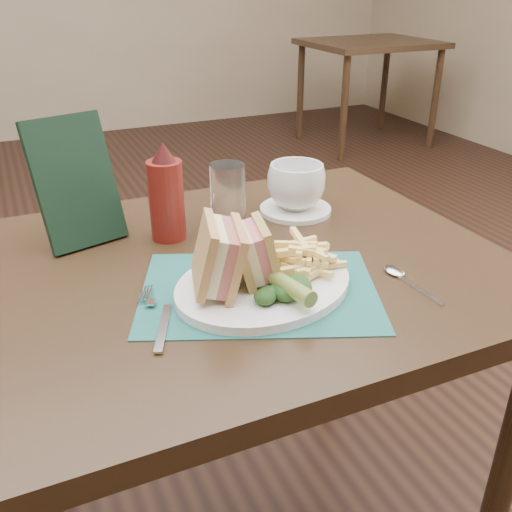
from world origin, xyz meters
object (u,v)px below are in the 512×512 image
at_px(sandwich_half_b, 241,253).
at_px(plate, 264,285).
at_px(sandwich_half_a, 204,257).
at_px(ketchup_bottle, 166,191).
at_px(check_presenter, 75,182).
at_px(table_main, 247,421).
at_px(saucer, 295,210).
at_px(drinking_glass, 228,197).
at_px(table_bg_right, 366,93).
at_px(placemat, 259,290).
at_px(coffee_cup, 296,186).

bearing_deg(sandwich_half_b, plate, -14.25).
bearing_deg(plate, sandwich_half_a, 158.51).
distance_m(ketchup_bottle, check_presenter, 0.16).
distance_m(plate, sandwich_half_a, 0.11).
xyz_separation_m(table_main, saucer, (0.18, 0.16, 0.38)).
bearing_deg(ketchup_bottle, sandwich_half_b, -78.50).
bearing_deg(drinking_glass, table_main, -99.66).
bearing_deg(sandwich_half_a, table_bg_right, 66.39).
height_order(placemat, sandwich_half_b, sandwich_half_b).
bearing_deg(sandwich_half_a, sandwich_half_b, 21.03).
distance_m(plate, check_presenter, 0.40).
height_order(table_main, drinking_glass, drinking_glass).
relative_size(table_bg_right, placemat, 2.42).
relative_size(plate, ketchup_bottle, 1.61).
height_order(table_bg_right, sandwich_half_b, sandwich_half_b).
distance_m(plate, drinking_glass, 0.26).
height_order(table_bg_right, placemat, placemat).
xyz_separation_m(ketchup_bottle, check_presenter, (-0.15, 0.05, 0.02)).
xyz_separation_m(plate, check_presenter, (-0.23, 0.31, 0.11)).
relative_size(drinking_glass, ketchup_bottle, 0.70).
height_order(table_main, table_bg_right, same).
xyz_separation_m(plate, sandwich_half_a, (-0.09, 0.01, 0.06)).
relative_size(table_bg_right, plate, 3.00).
xyz_separation_m(placemat, plate, (0.01, 0.00, 0.01)).
bearing_deg(coffee_cup, sandwich_half_b, -132.18).
relative_size(sandwich_half_a, coffee_cup, 0.96).
height_order(plate, coffee_cup, coffee_cup).
height_order(plate, sandwich_half_b, sandwich_half_b).
xyz_separation_m(table_bg_right, saucer, (-2.01, -2.66, 0.38)).
bearing_deg(ketchup_bottle, coffee_cup, 3.18).
height_order(placemat, coffee_cup, coffee_cup).
relative_size(coffee_cup, check_presenter, 0.51).
height_order(plate, sandwich_half_a, sandwich_half_a).
relative_size(table_main, drinking_glass, 6.92).
bearing_deg(saucer, plate, -126.31).
bearing_deg(coffee_cup, sandwich_half_a, -138.20).
distance_m(table_bg_right, saucer, 3.36).
relative_size(plate, sandwich_half_b, 3.17).
bearing_deg(ketchup_bottle, table_main, -56.38).
bearing_deg(sandwich_half_a, ketchup_bottle, 101.56).
xyz_separation_m(table_main, plate, (-0.02, -0.11, 0.38)).
bearing_deg(drinking_glass, sandwich_half_b, -106.84).
xyz_separation_m(coffee_cup, check_presenter, (-0.43, 0.04, 0.06)).
bearing_deg(table_main, saucer, 41.05).
height_order(table_main, sandwich_half_b, sandwich_half_b).
bearing_deg(check_presenter, placemat, -69.89).
distance_m(placemat, check_presenter, 0.40).
bearing_deg(drinking_glass, saucer, 7.03).
relative_size(table_main, sandwich_half_a, 7.85).
relative_size(table_main, plate, 3.00).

